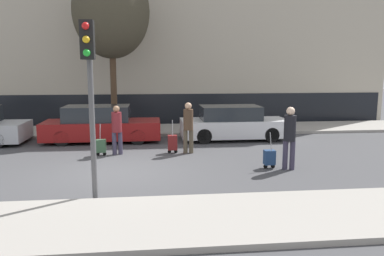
{
  "coord_description": "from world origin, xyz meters",
  "views": [
    {
      "loc": [
        1.07,
        -10.52,
        2.93
      ],
      "look_at": [
        2.42,
        1.8,
        0.95
      ],
      "focal_mm": 35.0,
      "sensor_mm": 36.0,
      "label": 1
    }
  ],
  "objects_px": {
    "pedestrian_center": "(188,124)",
    "pedestrian_right": "(290,134)",
    "trolley_right": "(269,157)",
    "bare_tree_near_crossing": "(111,12)",
    "parked_car_1": "(101,125)",
    "pedestrian_left": "(117,127)",
    "parked_car_2": "(233,124)",
    "traffic_light": "(89,75)",
    "trolley_center": "(173,143)",
    "trolley_left": "(101,146)"
  },
  "relations": [
    {
      "from": "trolley_left",
      "to": "trolley_right",
      "type": "height_order",
      "value": "same"
    },
    {
      "from": "pedestrian_center",
      "to": "pedestrian_right",
      "type": "distance_m",
      "value": 3.65
    },
    {
      "from": "parked_car_1",
      "to": "pedestrian_center",
      "type": "bearing_deg",
      "value": -37.22
    },
    {
      "from": "parked_car_2",
      "to": "parked_car_1",
      "type": "bearing_deg",
      "value": 178.4
    },
    {
      "from": "pedestrian_left",
      "to": "pedestrian_right",
      "type": "distance_m",
      "value": 5.72
    },
    {
      "from": "pedestrian_center",
      "to": "parked_car_2",
      "type": "bearing_deg",
      "value": 54.29
    },
    {
      "from": "pedestrian_left",
      "to": "trolley_right",
      "type": "xyz_separation_m",
      "value": [
        4.62,
        -2.34,
        -0.62
      ]
    },
    {
      "from": "pedestrian_left",
      "to": "trolley_center",
      "type": "relative_size",
      "value": 1.44
    },
    {
      "from": "pedestrian_center",
      "to": "trolley_center",
      "type": "height_order",
      "value": "pedestrian_center"
    },
    {
      "from": "trolley_left",
      "to": "traffic_light",
      "type": "relative_size",
      "value": 0.28
    },
    {
      "from": "pedestrian_center",
      "to": "pedestrian_left",
      "type": "bearing_deg",
      "value": -175.44
    },
    {
      "from": "trolley_center",
      "to": "traffic_light",
      "type": "bearing_deg",
      "value": -113.53
    },
    {
      "from": "parked_car_2",
      "to": "bare_tree_near_crossing",
      "type": "relative_size",
      "value": 0.6
    },
    {
      "from": "trolley_left",
      "to": "trolley_right",
      "type": "relative_size",
      "value": 1.0
    },
    {
      "from": "pedestrian_right",
      "to": "bare_tree_near_crossing",
      "type": "bearing_deg",
      "value": 146.89
    },
    {
      "from": "parked_car_2",
      "to": "pedestrian_right",
      "type": "distance_m",
      "value": 4.85
    },
    {
      "from": "pedestrian_right",
      "to": "parked_car_1",
      "type": "bearing_deg",
      "value": 158.84
    },
    {
      "from": "pedestrian_center",
      "to": "trolley_right",
      "type": "xyz_separation_m",
      "value": [
        2.18,
        -2.27,
        -0.68
      ]
    },
    {
      "from": "trolley_left",
      "to": "pedestrian_right",
      "type": "relative_size",
      "value": 0.59
    },
    {
      "from": "pedestrian_left",
      "to": "traffic_light",
      "type": "bearing_deg",
      "value": -102.77
    },
    {
      "from": "trolley_left",
      "to": "pedestrian_center",
      "type": "bearing_deg",
      "value": 0.87
    },
    {
      "from": "parked_car_2",
      "to": "trolley_right",
      "type": "height_order",
      "value": "parked_car_2"
    },
    {
      "from": "trolley_left",
      "to": "bare_tree_near_crossing",
      "type": "distance_m",
      "value": 6.91
    },
    {
      "from": "trolley_left",
      "to": "trolley_right",
      "type": "distance_m",
      "value": 5.62
    },
    {
      "from": "trolley_right",
      "to": "pedestrian_left",
      "type": "bearing_deg",
      "value": 153.17
    },
    {
      "from": "pedestrian_center",
      "to": "trolley_left",
      "type": "bearing_deg",
      "value": -173.06
    },
    {
      "from": "trolley_left",
      "to": "parked_car_1",
      "type": "bearing_deg",
      "value": 96.95
    },
    {
      "from": "parked_car_2",
      "to": "pedestrian_left",
      "type": "xyz_separation_m",
      "value": [
        -4.54,
        -2.28,
        0.3
      ]
    },
    {
      "from": "parked_car_2",
      "to": "pedestrian_right",
      "type": "xyz_separation_m",
      "value": [
        0.6,
        -4.8,
        0.4
      ]
    },
    {
      "from": "bare_tree_near_crossing",
      "to": "traffic_light",
      "type": "bearing_deg",
      "value": -87.53
    },
    {
      "from": "parked_car_2",
      "to": "trolley_center",
      "type": "relative_size",
      "value": 3.75
    },
    {
      "from": "trolley_center",
      "to": "trolley_right",
      "type": "distance_m",
      "value": 3.59
    },
    {
      "from": "parked_car_1",
      "to": "pedestrian_center",
      "type": "xyz_separation_m",
      "value": [
        3.29,
        -2.5,
        0.34
      ]
    },
    {
      "from": "trolley_center",
      "to": "traffic_light",
      "type": "relative_size",
      "value": 0.3
    },
    {
      "from": "parked_car_1",
      "to": "trolley_left",
      "type": "distance_m",
      "value": 2.59
    },
    {
      "from": "bare_tree_near_crossing",
      "to": "parked_car_1",
      "type": "bearing_deg",
      "value": -99.02
    },
    {
      "from": "parked_car_1",
      "to": "pedestrian_left",
      "type": "height_order",
      "value": "pedestrian_left"
    },
    {
      "from": "parked_car_2",
      "to": "trolley_center",
      "type": "xyz_separation_m",
      "value": [
        -2.65,
        -2.29,
        -0.28
      ]
    },
    {
      "from": "parked_car_1",
      "to": "traffic_light",
      "type": "xyz_separation_m",
      "value": [
        0.74,
        -7.05,
        2.11
      ]
    },
    {
      "from": "pedestrian_left",
      "to": "bare_tree_near_crossing",
      "type": "relative_size",
      "value": 0.23
    },
    {
      "from": "parked_car_1",
      "to": "parked_car_2",
      "type": "distance_m",
      "value": 5.39
    },
    {
      "from": "trolley_center",
      "to": "traffic_light",
      "type": "xyz_separation_m",
      "value": [
        -2.0,
        -4.6,
        2.41
      ]
    },
    {
      "from": "trolley_right",
      "to": "bare_tree_near_crossing",
      "type": "relative_size",
      "value": 0.15
    },
    {
      "from": "parked_car_2",
      "to": "trolley_center",
      "type": "bearing_deg",
      "value": -139.1
    },
    {
      "from": "parked_car_1",
      "to": "trolley_center",
      "type": "xyz_separation_m",
      "value": [
        2.74,
        -2.44,
        -0.3
      ]
    },
    {
      "from": "parked_car_2",
      "to": "pedestrian_right",
      "type": "height_order",
      "value": "pedestrian_right"
    },
    {
      "from": "parked_car_2",
      "to": "bare_tree_near_crossing",
      "type": "bearing_deg",
      "value": 155.47
    },
    {
      "from": "traffic_light",
      "to": "bare_tree_near_crossing",
      "type": "height_order",
      "value": "bare_tree_near_crossing"
    },
    {
      "from": "bare_tree_near_crossing",
      "to": "pedestrian_center",
      "type": "bearing_deg",
      "value": -57.63
    },
    {
      "from": "pedestrian_center",
      "to": "traffic_light",
      "type": "distance_m",
      "value": 5.5
    }
  ]
}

